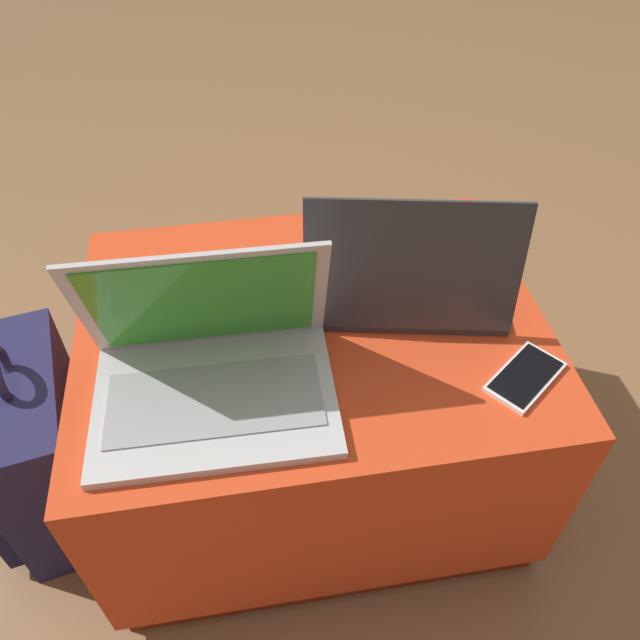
% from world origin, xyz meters
% --- Properties ---
extents(ground_plane, '(14.00, 14.00, 0.00)m').
position_xyz_m(ground_plane, '(0.00, 0.00, 0.00)').
color(ground_plane, olive).
extents(ottoman, '(0.82, 0.64, 0.46)m').
position_xyz_m(ottoman, '(0.00, 0.00, 0.23)').
color(ottoman, maroon).
rests_on(ottoman, ground_plane).
extents(laptop_near, '(0.38, 0.27, 0.26)m').
position_xyz_m(laptop_near, '(-0.17, -0.13, 0.52)').
color(laptop_near, silver).
rests_on(laptop_near, ottoman).
extents(laptop_far, '(0.39, 0.30, 0.25)m').
position_xyz_m(laptop_far, '(0.17, 0.02, 0.51)').
color(laptop_far, '#333338').
rests_on(laptop_far, ottoman).
extents(cell_phone, '(0.16, 0.14, 0.01)m').
position_xyz_m(cell_phone, '(0.32, -0.19, 0.47)').
color(cell_phone, white).
rests_on(cell_phone, ottoman).
extents(backpack, '(0.25, 0.37, 0.47)m').
position_xyz_m(backpack, '(-0.55, -0.00, 0.19)').
color(backpack, '#23234C').
rests_on(backpack, ground_plane).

